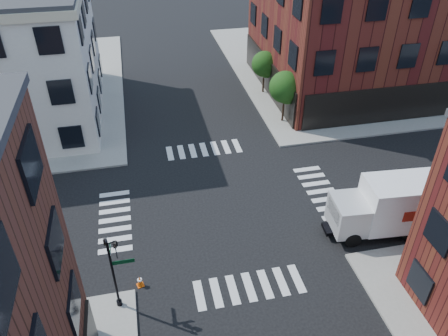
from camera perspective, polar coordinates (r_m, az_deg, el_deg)
The scene contains 8 objects.
ground at distance 29.12m, azimuth -0.24°, elevation -4.86°, with size 120.00×120.00×0.00m, color black.
sidewalk_ne at distance 53.27m, azimuth 17.92°, elevation 12.94°, with size 30.00×30.00×0.15m, color gray.
building_ne at distance 47.16m, azimuth 21.54°, elevation 17.16°, with size 25.00×16.00×12.00m, color #471112.
tree_near at distance 37.44m, azimuth 8.06°, elevation 10.21°, with size 2.69×2.69×4.49m.
tree_far at distance 42.77m, azimuth 5.38°, elevation 13.21°, with size 2.43×2.43×4.07m.
signal_pole at distance 22.04m, azimuth -14.22°, elevation -12.28°, with size 1.29×1.24×4.60m.
box_truck at distance 28.18m, azimuth 21.89°, elevation -4.54°, with size 8.15×3.00×3.62m.
traffic_cone at distance 24.51m, azimuth -10.93°, elevation -14.32°, with size 0.45×0.45×0.68m.
Camera 1 is at (-4.59, -21.86, 18.68)m, focal length 35.00 mm.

